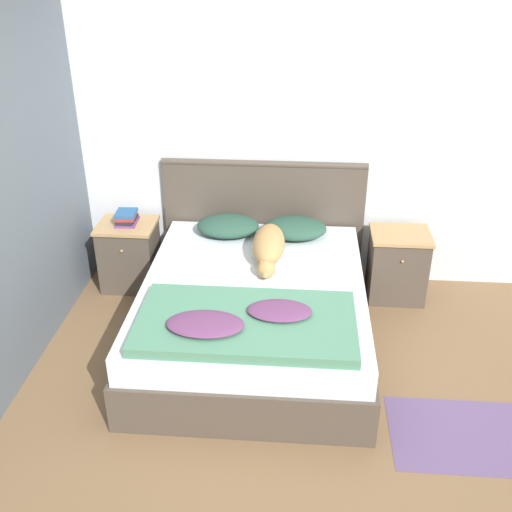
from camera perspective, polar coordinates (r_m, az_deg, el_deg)
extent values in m
plane|color=brown|center=(3.89, 0.41, -17.23)|extent=(16.00, 16.00, 0.00)
cube|color=silver|center=(5.08, 2.24, 11.04)|extent=(9.00, 0.06, 2.55)
cube|color=slate|center=(4.49, -21.18, 6.79)|extent=(0.06, 3.10, 2.55)
cube|color=#4C4238|center=(4.56, -0.20, -6.54)|extent=(1.66, 2.04, 0.34)
cube|color=silver|center=(4.41, -0.21, -3.60)|extent=(1.60, 1.98, 0.21)
cube|color=#4C4238|center=(5.28, 0.72, 3.21)|extent=(1.74, 0.04, 1.08)
cylinder|color=#4C4238|center=(5.08, 0.76, 8.76)|extent=(1.74, 0.06, 0.06)
cube|color=#4C4238|center=(5.37, -11.92, -0.03)|extent=(0.47, 0.40, 0.57)
cube|color=tan|center=(5.24, -12.24, 2.87)|extent=(0.49, 0.42, 0.03)
sphere|color=tan|center=(5.12, -12.69, 0.47)|extent=(0.02, 0.02, 0.02)
cube|color=#4C4238|center=(5.23, 13.28, -0.98)|extent=(0.47, 0.40, 0.57)
cube|color=tan|center=(5.10, 13.64, 1.98)|extent=(0.49, 0.42, 0.03)
sphere|color=tan|center=(4.98, 13.77, -0.51)|extent=(0.02, 0.02, 0.02)
ellipsoid|color=#284C3D|center=(5.03, -2.69, 2.89)|extent=(0.52, 0.40, 0.15)
ellipsoid|color=#284C3D|center=(4.99, 3.74, 2.67)|extent=(0.52, 0.40, 0.15)
cube|color=#4C8466|center=(3.85, -0.93, -6.38)|extent=(1.40, 0.77, 0.07)
ellipsoid|color=#663860|center=(3.75, -4.85, -6.46)|extent=(0.49, 0.31, 0.06)
ellipsoid|color=#663860|center=(3.87, 2.27, -5.22)|extent=(0.42, 0.27, 0.05)
ellipsoid|color=tan|center=(4.65, 1.23, 1.15)|extent=(0.25, 0.59, 0.22)
sphere|color=tan|center=(4.38, 0.97, -1.28)|extent=(0.13, 0.13, 0.13)
ellipsoid|color=tan|center=(4.34, 0.92, -1.77)|extent=(0.06, 0.07, 0.05)
cone|color=tan|center=(4.37, 0.50, -0.62)|extent=(0.04, 0.04, 0.05)
cone|color=tan|center=(4.36, 1.47, -0.66)|extent=(0.04, 0.04, 0.05)
ellipsoid|color=tan|center=(4.90, 1.83, 1.83)|extent=(0.17, 0.26, 0.08)
cube|color=#703D7F|center=(5.25, -12.15, 3.19)|extent=(0.17, 0.23, 0.02)
cube|color=#232328|center=(5.24, -12.20, 3.44)|extent=(0.15, 0.22, 0.03)
cube|color=#AD2D28|center=(5.23, -12.26, 3.69)|extent=(0.17, 0.20, 0.02)
cube|color=#285689|center=(5.23, -12.29, 3.99)|extent=(0.18, 0.20, 0.03)
cube|color=#604C75|center=(4.13, 19.30, -15.81)|extent=(0.94, 0.65, 0.00)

